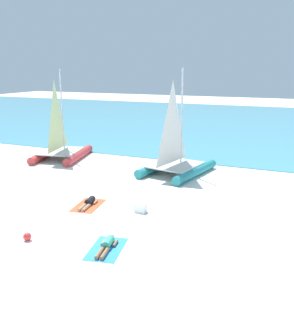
{
  "coord_description": "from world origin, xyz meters",
  "views": [
    {
      "loc": [
        7.43,
        -11.68,
        6.14
      ],
      "look_at": [
        0.0,
        5.33,
        1.2
      ],
      "focal_mm": 40.61,
      "sensor_mm": 36.0,
      "label": 1
    }
  ],
  "objects_px": {
    "sailboat_teal": "(176,159)",
    "cooler_box": "(140,208)",
    "towel_left": "(88,205)",
    "beach_ball": "(27,237)",
    "sunbather_left": "(89,202)",
    "sailboat_red": "(61,146)",
    "sunbather_right": "(107,245)",
    "towel_right": "(106,249)"
  },
  "relations": [
    {
      "from": "sailboat_teal",
      "to": "cooler_box",
      "type": "distance_m",
      "value": 6.55
    },
    {
      "from": "sailboat_teal",
      "to": "cooler_box",
      "type": "height_order",
      "value": "sailboat_teal"
    },
    {
      "from": "cooler_box",
      "to": "towel_left",
      "type": "bearing_deg",
      "value": -175.06
    },
    {
      "from": "towel_left",
      "to": "beach_ball",
      "type": "xyz_separation_m",
      "value": [
        -0.09,
        -3.99,
        0.14
      ]
    },
    {
      "from": "sunbather_left",
      "to": "sailboat_red",
      "type": "bearing_deg",
      "value": 123.77
    },
    {
      "from": "sailboat_teal",
      "to": "sunbather_right",
      "type": "relative_size",
      "value": 3.92
    },
    {
      "from": "sailboat_red",
      "to": "towel_left",
      "type": "height_order",
      "value": "sailboat_red"
    },
    {
      "from": "towel_right",
      "to": "cooler_box",
      "type": "height_order",
      "value": "cooler_box"
    },
    {
      "from": "sailboat_red",
      "to": "beach_ball",
      "type": "xyz_separation_m",
      "value": [
        6.55,
        -11.13,
        -0.75
      ]
    },
    {
      "from": "sailboat_red",
      "to": "sunbather_right",
      "type": "relative_size",
      "value": 3.87
    },
    {
      "from": "towel_right",
      "to": "sunbather_left",
      "type": "bearing_deg",
      "value": 129.73
    },
    {
      "from": "sunbather_left",
      "to": "sunbather_right",
      "type": "relative_size",
      "value": 1.0
    },
    {
      "from": "sunbather_right",
      "to": "sunbather_left",
      "type": "bearing_deg",
      "value": 118.22
    },
    {
      "from": "sailboat_red",
      "to": "sunbather_right",
      "type": "xyz_separation_m",
      "value": [
        9.53,
        -10.5,
        -0.77
      ]
    },
    {
      "from": "sailboat_teal",
      "to": "sailboat_red",
      "type": "xyz_separation_m",
      "value": [
        -8.53,
        0.44,
        -0.01
      ]
    },
    {
      "from": "sailboat_red",
      "to": "beach_ball",
      "type": "distance_m",
      "value": 12.94
    },
    {
      "from": "cooler_box",
      "to": "sailboat_teal",
      "type": "bearing_deg",
      "value": 95.68
    },
    {
      "from": "towel_right",
      "to": "cooler_box",
      "type": "distance_m",
      "value": 3.67
    },
    {
      "from": "towel_right",
      "to": "beach_ball",
      "type": "height_order",
      "value": "beach_ball"
    },
    {
      "from": "sailboat_teal",
      "to": "sailboat_red",
      "type": "distance_m",
      "value": 8.54
    },
    {
      "from": "sailboat_teal",
      "to": "sunbather_left",
      "type": "bearing_deg",
      "value": -96.1
    },
    {
      "from": "sunbather_right",
      "to": "beach_ball",
      "type": "bearing_deg",
      "value": -179.99
    },
    {
      "from": "sunbather_left",
      "to": "towel_right",
      "type": "xyz_separation_m",
      "value": [
        2.91,
        -3.5,
        -0.13
      ]
    },
    {
      "from": "towel_right",
      "to": "sunbather_right",
      "type": "distance_m",
      "value": 0.14
    },
    {
      "from": "towel_right",
      "to": "sailboat_teal",
      "type": "bearing_deg",
      "value": 95.72
    },
    {
      "from": "sunbather_left",
      "to": "towel_right",
      "type": "height_order",
      "value": "sunbather_left"
    },
    {
      "from": "sailboat_red",
      "to": "sunbather_right",
      "type": "height_order",
      "value": "sailboat_red"
    },
    {
      "from": "beach_ball",
      "to": "sunbather_right",
      "type": "bearing_deg",
      "value": 11.93
    },
    {
      "from": "towel_left",
      "to": "sunbather_right",
      "type": "xyz_separation_m",
      "value": [
        2.88,
        -3.37,
        0.13
      ]
    },
    {
      "from": "sailboat_teal",
      "to": "towel_left",
      "type": "bearing_deg",
      "value": -95.87
    },
    {
      "from": "towel_left",
      "to": "beach_ball",
      "type": "relative_size",
      "value": 6.29
    },
    {
      "from": "sailboat_red",
      "to": "cooler_box",
      "type": "relative_size",
      "value": 12.08
    },
    {
      "from": "towel_right",
      "to": "beach_ball",
      "type": "xyz_separation_m",
      "value": [
        -2.99,
        -0.56,
        0.14
      ]
    },
    {
      "from": "towel_left",
      "to": "beach_ball",
      "type": "height_order",
      "value": "beach_ball"
    },
    {
      "from": "towel_left",
      "to": "sunbather_right",
      "type": "distance_m",
      "value": 4.43
    },
    {
      "from": "sunbather_left",
      "to": "sailboat_teal",
      "type": "bearing_deg",
      "value": 64.66
    },
    {
      "from": "towel_right",
      "to": "beach_ball",
      "type": "relative_size",
      "value": 6.29
    },
    {
      "from": "sailboat_teal",
      "to": "cooler_box",
      "type": "xyz_separation_m",
      "value": [
        0.64,
        -6.48,
        -0.73
      ]
    },
    {
      "from": "towel_left",
      "to": "sunbather_left",
      "type": "height_order",
      "value": "sunbather_left"
    },
    {
      "from": "sunbather_right",
      "to": "beach_ball",
      "type": "xyz_separation_m",
      "value": [
        -2.97,
        -0.63,
        0.02
      ]
    },
    {
      "from": "sailboat_red",
      "to": "towel_left",
      "type": "xyz_separation_m",
      "value": [
        6.64,
        -7.14,
        -0.89
      ]
    },
    {
      "from": "sailboat_red",
      "to": "sunbather_left",
      "type": "height_order",
      "value": "sailboat_red"
    }
  ]
}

